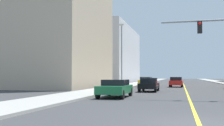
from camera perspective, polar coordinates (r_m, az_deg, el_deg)
name	(u,v)px	position (r m, az deg, el deg)	size (l,w,h in m)	color
ground	(184,85)	(51.76, 14.56, -4.34)	(192.00, 192.00, 0.00)	#38383A
sidewalk_left	(136,84)	(52.40, 4.90, -4.31)	(3.55, 168.00, 0.15)	#9E9B93
lane_marking_center	(184,85)	(51.76, 14.56, -4.33)	(0.16, 144.00, 0.01)	yellow
building_left_near	(56,32)	(40.65, -11.54, 6.27)	(12.36, 18.06, 15.74)	tan
building_left_far	(105,55)	(66.61, -1.36, 1.56)	(12.71, 27.00, 12.96)	silver
street_lamp	(122,52)	(33.67, 2.00, 2.24)	(0.56, 0.28, 7.81)	gray
car_yellow	(146,81)	(41.56, 7.08, -3.81)	(1.92, 4.63, 1.43)	gold
car_black	(149,85)	(28.42, 7.64, -4.44)	(1.81, 4.08, 1.39)	black
car_red	(176,82)	(40.44, 13.12, -3.81)	(1.96, 3.91, 1.43)	red
car_green	(115,88)	(20.76, 0.68, -5.15)	(1.97, 4.32, 1.33)	#196638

